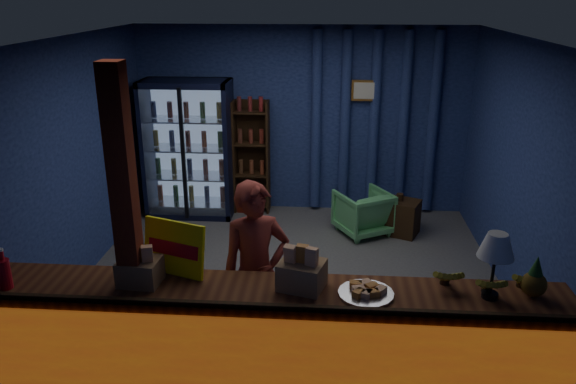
% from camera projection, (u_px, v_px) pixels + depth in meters
% --- Properties ---
extents(ground, '(4.60, 4.60, 0.00)m').
position_uv_depth(ground, '(291.00, 279.00, 6.24)').
color(ground, '#515154').
rests_on(ground, ground).
extents(room_walls, '(4.60, 4.60, 4.60)m').
position_uv_depth(room_walls, '(291.00, 142.00, 5.71)').
color(room_walls, navy).
rests_on(room_walls, ground).
extents(counter, '(4.40, 0.57, 0.99)m').
position_uv_depth(counter, '(273.00, 345.00, 4.29)').
color(counter, brown).
rests_on(counter, ground).
extents(support_post, '(0.16, 0.16, 2.60)m').
position_uv_depth(support_post, '(129.00, 242.00, 4.09)').
color(support_post, maroon).
rests_on(support_post, ground).
extents(beverage_cooler, '(1.20, 0.62, 1.90)m').
position_uv_depth(beverage_cooler, '(190.00, 149.00, 7.83)').
color(beverage_cooler, black).
rests_on(beverage_cooler, ground).
extents(bottle_shelf, '(0.50, 0.28, 1.60)m').
position_uv_depth(bottle_shelf, '(252.00, 157.00, 7.95)').
color(bottle_shelf, '#321D10').
rests_on(bottle_shelf, ground).
extents(curtain_folds, '(1.74, 0.14, 2.50)m').
position_uv_depth(curtain_folds, '(374.00, 123.00, 7.73)').
color(curtain_folds, navy).
rests_on(curtain_folds, room_walls).
extents(framed_picture, '(0.36, 0.04, 0.28)m').
position_uv_depth(framed_picture, '(365.00, 91.00, 7.55)').
color(framed_picture, gold).
rests_on(framed_picture, room_walls).
extents(shopkeeper, '(0.69, 0.58, 1.60)m').
position_uv_depth(shopkeeper, '(256.00, 273.00, 4.69)').
color(shopkeeper, maroon).
rests_on(shopkeeper, ground).
extents(green_chair, '(0.85, 0.86, 0.58)m').
position_uv_depth(green_chair, '(363.00, 212.00, 7.32)').
color(green_chair, '#5EBC6E').
rests_on(green_chair, ground).
extents(side_table, '(0.61, 0.54, 0.55)m').
position_uv_depth(side_table, '(398.00, 217.00, 7.34)').
color(side_table, '#321D10').
rests_on(side_table, ground).
extents(yellow_sign, '(0.53, 0.28, 0.42)m').
position_uv_depth(yellow_sign, '(174.00, 248.00, 4.31)').
color(yellow_sign, '#FFFA0D').
rests_on(yellow_sign, counter).
extents(snack_box_left, '(0.32, 0.27, 0.32)m').
position_uv_depth(snack_box_left, '(140.00, 270.00, 4.19)').
color(snack_box_left, '#956F48').
rests_on(snack_box_left, counter).
extents(snack_box_centre, '(0.38, 0.34, 0.34)m').
position_uv_depth(snack_box_centre, '(302.00, 273.00, 4.13)').
color(snack_box_centre, '#956F48').
rests_on(snack_box_centre, counter).
extents(pastry_tray, '(0.41, 0.41, 0.07)m').
position_uv_depth(pastry_tray, '(366.00, 292.00, 4.05)').
color(pastry_tray, silver).
rests_on(pastry_tray, counter).
extents(banana_bunches, '(0.81, 0.31, 0.18)m').
position_uv_depth(banana_bunches, '(486.00, 279.00, 4.10)').
color(banana_bunches, gold).
rests_on(banana_bunches, counter).
extents(table_lamp, '(0.26, 0.26, 0.50)m').
position_uv_depth(table_lamp, '(496.00, 248.00, 3.90)').
color(table_lamp, black).
rests_on(table_lamp, counter).
extents(pineapple, '(0.18, 0.18, 0.31)m').
position_uv_depth(pineapple, '(534.00, 281.00, 4.00)').
color(pineapple, brown).
rests_on(pineapple, counter).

